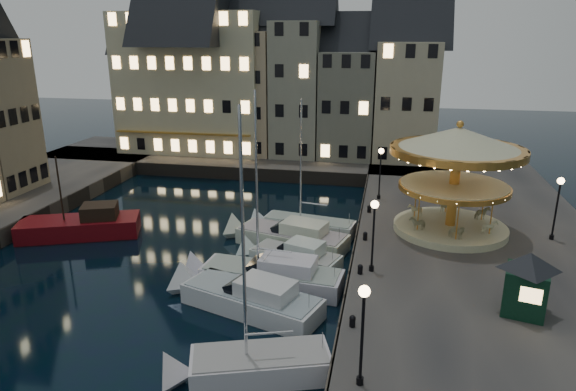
% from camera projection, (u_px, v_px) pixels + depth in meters
% --- Properties ---
extents(ground, '(160.00, 160.00, 0.00)m').
position_uv_depth(ground, '(244.00, 288.00, 29.75)').
color(ground, black).
rests_on(ground, ground).
extents(quay_east, '(16.00, 56.00, 1.30)m').
position_uv_depth(quay_east, '(482.00, 255.00, 32.55)').
color(quay_east, '#474442').
rests_on(quay_east, ground).
extents(quay_north, '(44.00, 12.00, 1.30)m').
position_uv_depth(quay_north, '(244.00, 160.00, 57.23)').
color(quay_north, '#474442').
rests_on(quay_north, ground).
extents(quaywall_e, '(0.15, 44.00, 1.30)m').
position_uv_depth(quaywall_e, '(356.00, 245.00, 34.04)').
color(quaywall_e, '#47423A').
rests_on(quaywall_e, ground).
extents(quaywall_n, '(48.00, 0.15, 1.30)m').
position_uv_depth(quaywall_n, '(247.00, 174.00, 51.25)').
color(quaywall_n, '#47423A').
rests_on(quaywall_n, ground).
extents(streetlamp_a, '(0.44, 0.44, 4.17)m').
position_uv_depth(streetlamp_a, '(363.00, 321.00, 18.78)').
color(streetlamp_a, black).
rests_on(streetlamp_a, quay_east).
extents(streetlamp_b, '(0.44, 0.44, 4.17)m').
position_uv_depth(streetlamp_b, '(374.00, 226.00, 28.13)').
color(streetlamp_b, black).
rests_on(streetlamp_b, quay_east).
extents(streetlamp_c, '(0.44, 0.44, 4.17)m').
position_uv_depth(streetlamp_c, '(380.00, 166.00, 40.75)').
color(streetlamp_c, black).
rests_on(streetlamp_c, quay_east).
extents(streetlamp_d, '(0.44, 0.44, 4.17)m').
position_uv_depth(streetlamp_d, '(558.00, 200.00, 32.56)').
color(streetlamp_d, black).
rests_on(streetlamp_d, quay_east).
extents(bollard_a, '(0.30, 0.30, 0.57)m').
position_uv_depth(bollard_a, '(352.00, 320.00, 23.36)').
color(bollard_a, black).
rests_on(bollard_a, quay_east).
extents(bollard_b, '(0.30, 0.30, 0.57)m').
position_uv_depth(bollard_b, '(360.00, 269.00, 28.50)').
color(bollard_b, black).
rests_on(bollard_b, quay_east).
extents(bollard_c, '(0.30, 0.30, 0.57)m').
position_uv_depth(bollard_c, '(365.00, 236.00, 33.18)').
color(bollard_c, black).
rests_on(bollard_c, quay_east).
extents(bollard_d, '(0.30, 0.30, 0.57)m').
position_uv_depth(bollard_d, '(369.00, 208.00, 38.32)').
color(bollard_d, black).
rests_on(bollard_d, quay_east).
extents(townhouse_na, '(5.50, 8.00, 12.80)m').
position_uv_depth(townhouse_na, '(151.00, 91.00, 59.10)').
color(townhouse_na, tan).
rests_on(townhouse_na, quay_north).
extents(townhouse_nb, '(6.16, 8.00, 13.80)m').
position_uv_depth(townhouse_nb, '(196.00, 87.00, 57.93)').
color(townhouse_nb, gray).
rests_on(townhouse_nb, quay_north).
extents(townhouse_nc, '(6.82, 8.00, 14.80)m').
position_uv_depth(townhouse_nc, '(247.00, 84.00, 56.64)').
color(townhouse_nc, tan).
rests_on(townhouse_nc, quay_north).
extents(townhouse_nd, '(5.50, 8.00, 15.80)m').
position_uv_depth(townhouse_nd, '(298.00, 80.00, 55.42)').
color(townhouse_nd, gray).
rests_on(townhouse_nd, quay_north).
extents(townhouse_ne, '(6.16, 8.00, 12.80)m').
position_uv_depth(townhouse_ne, '(348.00, 95.00, 54.85)').
color(townhouse_ne, slate).
rests_on(townhouse_ne, quay_north).
extents(townhouse_nf, '(6.82, 8.00, 13.80)m').
position_uv_depth(townhouse_nf, '(407.00, 92.00, 53.57)').
color(townhouse_nf, '#ADA688').
rests_on(townhouse_nf, quay_north).
extents(hotel_corner, '(17.60, 9.00, 16.80)m').
position_uv_depth(hotel_corner, '(195.00, 74.00, 57.46)').
color(hotel_corner, beige).
rests_on(hotel_corner, quay_north).
extents(motorboat_a, '(7.02, 4.23, 11.68)m').
position_uv_depth(motorboat_a, '(247.00, 366.00, 21.85)').
color(motorboat_a, silver).
rests_on(motorboat_a, ground).
extents(motorboat_b, '(8.65, 5.05, 2.15)m').
position_uv_depth(motorboat_b, '(245.00, 298.00, 27.32)').
color(motorboat_b, silver).
rests_on(motorboat_b, ground).
extents(motorboat_c, '(9.29, 3.14, 12.30)m').
position_uv_depth(motorboat_c, '(265.00, 275.00, 29.78)').
color(motorboat_c, silver).
rests_on(motorboat_c, ground).
extents(motorboat_d, '(6.64, 3.99, 2.15)m').
position_uv_depth(motorboat_d, '(290.00, 258.00, 32.17)').
color(motorboat_d, silver).
rests_on(motorboat_d, ground).
extents(motorboat_e, '(8.74, 4.63, 2.15)m').
position_uv_depth(motorboat_e, '(287.00, 237.00, 35.50)').
color(motorboat_e, silver).
rests_on(motorboat_e, ground).
extents(motorboat_f, '(7.79, 3.13, 10.29)m').
position_uv_depth(motorboat_f, '(302.00, 226.00, 37.86)').
color(motorboat_f, silver).
rests_on(motorboat_f, ground).
extents(red_fishing_boat, '(8.75, 5.67, 6.18)m').
position_uv_depth(red_fishing_boat, '(83.00, 226.00, 37.25)').
color(red_fishing_boat, '#61080F').
rests_on(red_fishing_boat, ground).
extents(carousel, '(8.59, 8.59, 7.52)m').
position_uv_depth(carousel, '(457.00, 160.00, 33.28)').
color(carousel, beige).
rests_on(carousel, quay_east).
extents(ticket_kiosk, '(3.01, 3.01, 3.53)m').
position_uv_depth(ticket_kiosk, '(528.00, 273.00, 24.01)').
color(ticket_kiosk, black).
rests_on(ticket_kiosk, quay_east).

